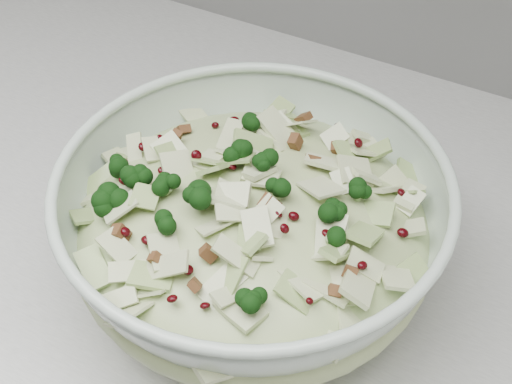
# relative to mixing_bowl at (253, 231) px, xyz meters

# --- Properties ---
(counter) EXTENTS (3.60, 0.60, 0.90)m
(counter) POSITION_rel_mixing_bowl_xyz_m (-0.45, 0.10, -0.51)
(counter) COLOR beige
(counter) RESTS_ON floor
(mixing_bowl) EXTENTS (0.37, 0.37, 0.12)m
(mixing_bowl) POSITION_rel_mixing_bowl_xyz_m (0.00, 0.00, 0.00)
(mixing_bowl) COLOR #B7CAB9
(mixing_bowl) RESTS_ON counter
(salad) EXTENTS (0.29, 0.29, 0.13)m
(salad) POSITION_rel_mixing_bowl_xyz_m (0.00, 0.00, 0.02)
(salad) COLOR #B1C184
(salad) RESTS_ON mixing_bowl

